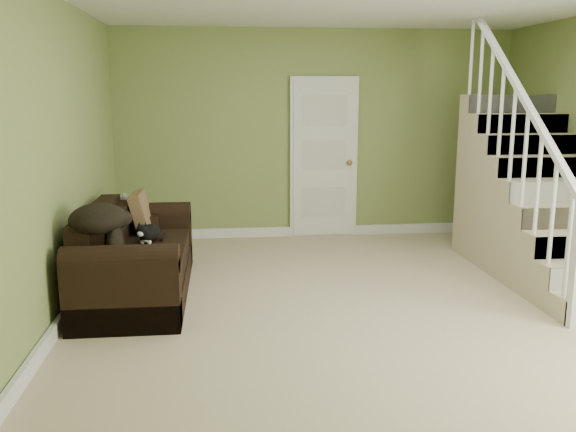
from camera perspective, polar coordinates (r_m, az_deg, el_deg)
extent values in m
cube|color=tan|center=(5.37, 7.01, -8.49)|extent=(5.00, 5.50, 0.01)
cube|color=olive|center=(7.77, 2.61, 7.62)|extent=(5.00, 0.04, 2.60)
cube|color=olive|center=(2.52, 22.08, -1.55)|extent=(5.00, 0.04, 2.60)
cube|color=olive|center=(5.11, -21.16, 4.79)|extent=(0.04, 5.50, 2.60)
cube|color=white|center=(7.92, 2.56, -1.38)|extent=(5.00, 0.04, 0.12)
cube|color=white|center=(5.37, -19.88, -8.43)|extent=(0.04, 5.50, 0.12)
cube|color=white|center=(7.77, 3.36, 5.47)|extent=(0.86, 0.05, 2.02)
cube|color=white|center=(7.75, 3.38, 5.38)|extent=(0.78, 0.04, 1.96)
sphere|color=olive|center=(7.78, 5.77, 4.99)|extent=(0.07, 0.07, 0.07)
cylinder|color=white|center=(5.35, 24.77, -2.30)|extent=(0.04, 0.04, 0.90)
cylinder|color=white|center=(5.54, 23.53, 0.36)|extent=(0.04, 0.04, 0.90)
cylinder|color=white|center=(5.74, 22.37, 2.84)|extent=(0.04, 0.04, 0.90)
cube|color=tan|center=(6.31, 24.36, -2.62)|extent=(1.00, 0.27, 0.80)
cylinder|color=white|center=(5.95, 21.29, 5.15)|extent=(0.04, 0.04, 0.90)
cube|color=tan|center=(6.51, 23.24, -1.20)|extent=(1.00, 0.27, 1.00)
cylinder|color=white|center=(6.17, 20.28, 7.30)|extent=(0.04, 0.04, 0.90)
cube|color=tan|center=(6.72, 22.20, 0.13)|extent=(1.00, 0.27, 1.20)
cylinder|color=white|center=(6.41, 19.33, 9.29)|extent=(0.04, 0.04, 0.90)
cube|color=tan|center=(6.94, 21.22, 1.38)|extent=(1.00, 0.27, 1.40)
cylinder|color=white|center=(6.65, 18.44, 11.13)|extent=(0.04, 0.04, 0.90)
cube|color=tan|center=(7.16, 20.29, 2.55)|extent=(1.00, 0.27, 1.60)
cylinder|color=white|center=(6.90, 17.60, 12.84)|extent=(0.04, 0.04, 0.90)
cube|color=tan|center=(7.39, 19.43, 3.65)|extent=(1.00, 0.27, 1.80)
cylinder|color=white|center=(7.16, 16.81, 14.43)|extent=(0.04, 0.04, 0.90)
cube|color=white|center=(6.16, 20.57, 11.47)|extent=(0.06, 2.46, 1.84)
cube|color=black|center=(5.81, -13.76, -5.98)|extent=(0.88, 2.04, 0.23)
cube|color=black|center=(5.73, -12.94, -3.89)|extent=(0.67, 1.54, 0.20)
cube|color=black|center=(4.90, -15.20, -7.24)|extent=(0.88, 0.23, 0.58)
cube|color=black|center=(6.63, -12.84, -2.22)|extent=(0.88, 0.23, 0.58)
cylinder|color=black|center=(4.82, -15.39, -3.99)|extent=(0.88, 0.23, 0.23)
cylinder|color=black|center=(6.57, -12.95, 0.23)|extent=(0.88, 0.23, 0.23)
cube|color=black|center=(5.76, -17.39, -2.20)|extent=(0.19, 1.58, 0.59)
cube|color=black|center=(5.72, -16.02, -1.46)|extent=(0.13, 1.52, 0.33)
cube|color=black|center=(6.63, -14.09, -2.26)|extent=(0.55, 0.55, 0.58)
cylinder|color=silver|center=(6.50, -15.00, 0.94)|extent=(0.06, 0.06, 0.20)
cylinder|color=#28589E|center=(6.50, -15.00, 0.94)|extent=(0.07, 0.07, 0.05)
cylinder|color=white|center=(6.49, -15.05, 1.94)|extent=(0.03, 0.03, 0.03)
cylinder|color=silver|center=(6.52, -13.70, 1.03)|extent=(0.06, 0.06, 0.20)
cylinder|color=#28589E|center=(6.52, -13.70, 1.03)|extent=(0.07, 0.07, 0.05)
cylinder|color=white|center=(6.50, -13.74, 2.03)|extent=(0.03, 0.03, 0.03)
ellipsoid|color=black|center=(5.92, -12.81, -1.56)|extent=(0.26, 0.35, 0.17)
ellipsoid|color=white|center=(5.85, -12.88, -2.00)|extent=(0.13, 0.15, 0.09)
sphere|color=black|center=(5.75, -13.02, -1.35)|extent=(0.14, 0.14, 0.11)
ellipsoid|color=white|center=(5.71, -13.06, -1.65)|extent=(0.07, 0.06, 0.05)
cone|color=black|center=(5.75, -13.34, -0.77)|extent=(0.05, 0.06, 0.05)
cone|color=black|center=(5.74, -12.72, -0.76)|extent=(0.05, 0.06, 0.05)
cylinder|color=black|center=(6.04, -11.89, -1.88)|extent=(0.04, 0.23, 0.03)
ellipsoid|color=yellow|center=(5.31, -14.27, -3.75)|extent=(0.17, 0.17, 0.05)
cube|color=#48311D|center=(6.31, -13.48, 0.10)|extent=(0.23, 0.46, 0.47)
ellipsoid|color=black|center=(5.10, -17.38, -0.25)|extent=(0.53, 0.65, 0.24)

